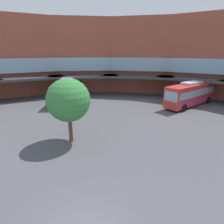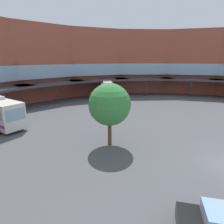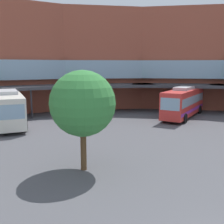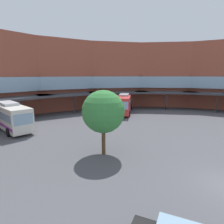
{
  "view_description": "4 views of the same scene",
  "coord_description": "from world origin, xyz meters",
  "views": [
    {
      "loc": [
        2.65,
        -6.31,
        8.36
      ],
      "look_at": [
        -1.65,
        14.61,
        1.45
      ],
      "focal_mm": 30.7,
      "sensor_mm": 36.0,
      "label": 1
    },
    {
      "loc": [
        -15.92,
        -3.59,
        8.25
      ],
      "look_at": [
        0.68,
        14.56,
        1.24
      ],
      "focal_mm": 30.55,
      "sensor_mm": 36.0,
      "label": 2
    },
    {
      "loc": [
        -5.57,
        -7.2,
        6.31
      ],
      "look_at": [
        -2.13,
        12.94,
        2.9
      ],
      "focal_mm": 44.81,
      "sensor_mm": 36.0,
      "label": 3
    },
    {
      "loc": [
        -12.81,
        -5.86,
        7.41
      ],
      "look_at": [
        -0.39,
        14.44,
        2.76
      ],
      "focal_mm": 30.74,
      "sensor_mm": 36.0,
      "label": 4
    }
  ],
  "objects": [
    {
      "name": "bus_2",
      "position": [
        8.8,
        24.81,
        1.9
      ],
      "size": [
        8.59,
        9.74,
        3.76
      ],
      "rotation": [
        0.0,
        0.0,
        4.03
      ],
      "color": "red",
      "rests_on": "ground"
    },
    {
      "name": "station_building",
      "position": [
        0.0,
        23.25,
        6.95
      ],
      "size": [
        77.69,
        38.53,
        14.42
      ],
      "color": "#9E4C38",
      "rests_on": "ground"
    },
    {
      "name": "plaza_tree",
      "position": [
        -4.53,
        9.2,
        4.08
      ],
      "size": [
        3.94,
        3.94,
        6.07
      ],
      "color": "brown",
      "rests_on": "ground"
    },
    {
      "name": "bus_1",
      "position": [
        -11.48,
        23.69,
        1.89
      ],
      "size": [
        4.98,
        11.3,
        3.74
      ],
      "rotation": [
        0.0,
        0.0,
        4.94
      ],
      "color": "silver",
      "rests_on": "ground"
    }
  ]
}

